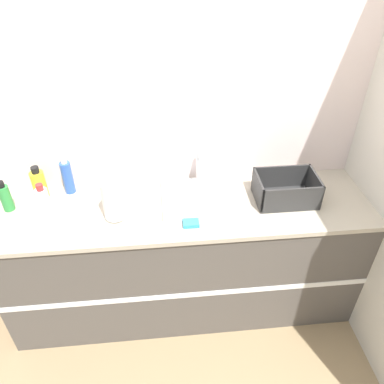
{
  "coord_description": "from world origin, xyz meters",
  "views": [
    {
      "loc": [
        -0.12,
        -1.44,
        2.28
      ],
      "look_at": [
        0.05,
        0.26,
        1.01
      ],
      "focal_mm": 35.0,
      "sensor_mm": 36.0,
      "label": 1
    }
  ],
  "objects_px": {
    "bottle_white_spray": "(44,201)",
    "paper_towel_roll": "(113,200)",
    "dish_rack": "(286,191)",
    "bottle_green": "(6,197)",
    "bottle_yellow": "(39,184)",
    "sink": "(202,196)",
    "bottle_blue": "(67,177)"
  },
  "relations": [
    {
      "from": "bottle_white_spray",
      "to": "paper_towel_roll",
      "type": "bearing_deg",
      "value": -9.66
    },
    {
      "from": "dish_rack",
      "to": "bottle_green",
      "type": "bearing_deg",
      "value": 177.66
    },
    {
      "from": "bottle_white_spray",
      "to": "bottle_green",
      "type": "xyz_separation_m",
      "value": [
        -0.23,
        0.07,
        -0.01
      ]
    },
    {
      "from": "bottle_white_spray",
      "to": "bottle_yellow",
      "type": "relative_size",
      "value": 1.0
    },
    {
      "from": "paper_towel_roll",
      "to": "bottle_yellow",
      "type": "relative_size",
      "value": 1.17
    },
    {
      "from": "paper_towel_roll",
      "to": "bottle_green",
      "type": "distance_m",
      "value": 0.64
    },
    {
      "from": "sink",
      "to": "bottle_white_spray",
      "type": "relative_size",
      "value": 2.3
    },
    {
      "from": "sink",
      "to": "bottle_yellow",
      "type": "relative_size",
      "value": 2.3
    },
    {
      "from": "bottle_yellow",
      "to": "bottle_green",
      "type": "distance_m",
      "value": 0.2
    },
    {
      "from": "dish_rack",
      "to": "bottle_blue",
      "type": "relative_size",
      "value": 1.4
    },
    {
      "from": "sink",
      "to": "bottle_blue",
      "type": "relative_size",
      "value": 1.89
    },
    {
      "from": "paper_towel_roll",
      "to": "bottle_yellow",
      "type": "height_order",
      "value": "paper_towel_roll"
    },
    {
      "from": "bottle_white_spray",
      "to": "dish_rack",
      "type": "bearing_deg",
      "value": 0.06
    },
    {
      "from": "sink",
      "to": "paper_towel_roll",
      "type": "height_order",
      "value": "paper_towel_roll"
    },
    {
      "from": "paper_towel_roll",
      "to": "bottle_yellow",
      "type": "bearing_deg",
      "value": 151.79
    },
    {
      "from": "bottle_yellow",
      "to": "bottle_blue",
      "type": "relative_size",
      "value": 0.82
    },
    {
      "from": "paper_towel_roll",
      "to": "bottle_blue",
      "type": "relative_size",
      "value": 0.96
    },
    {
      "from": "dish_rack",
      "to": "bottle_blue",
      "type": "xyz_separation_m",
      "value": [
        -1.3,
        0.21,
        0.05
      ]
    },
    {
      "from": "dish_rack",
      "to": "bottle_green",
      "type": "relative_size",
      "value": 1.83
    },
    {
      "from": "bottle_yellow",
      "to": "bottle_blue",
      "type": "height_order",
      "value": "bottle_blue"
    },
    {
      "from": "dish_rack",
      "to": "bottle_white_spray",
      "type": "xyz_separation_m",
      "value": [
        -1.4,
        -0.0,
        0.03
      ]
    },
    {
      "from": "sink",
      "to": "dish_rack",
      "type": "relative_size",
      "value": 1.35
    },
    {
      "from": "sink",
      "to": "bottle_yellow",
      "type": "xyz_separation_m",
      "value": [
        -0.97,
        0.11,
        0.08
      ]
    },
    {
      "from": "bottle_white_spray",
      "to": "bottle_yellow",
      "type": "xyz_separation_m",
      "value": [
        -0.07,
        0.18,
        -0.0
      ]
    },
    {
      "from": "dish_rack",
      "to": "bottle_yellow",
      "type": "bearing_deg",
      "value": 173.08
    },
    {
      "from": "dish_rack",
      "to": "bottle_green",
      "type": "distance_m",
      "value": 1.63
    },
    {
      "from": "dish_rack",
      "to": "sink",
      "type": "bearing_deg",
      "value": 172.7
    },
    {
      "from": "bottle_white_spray",
      "to": "bottle_blue",
      "type": "xyz_separation_m",
      "value": [
        0.1,
        0.21,
        0.02
      ]
    },
    {
      "from": "dish_rack",
      "to": "bottle_white_spray",
      "type": "relative_size",
      "value": 1.7
    },
    {
      "from": "paper_towel_roll",
      "to": "bottle_green",
      "type": "relative_size",
      "value": 1.25
    },
    {
      "from": "dish_rack",
      "to": "bottle_white_spray",
      "type": "height_order",
      "value": "bottle_white_spray"
    },
    {
      "from": "paper_towel_roll",
      "to": "bottle_blue",
      "type": "height_order",
      "value": "bottle_blue"
    }
  ]
}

